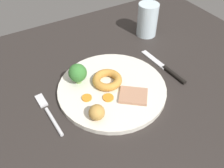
% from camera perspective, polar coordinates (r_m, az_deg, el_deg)
% --- Properties ---
extents(dining_table, '(1.20, 0.84, 0.04)m').
position_cam_1_polar(dining_table, '(0.67, -2.81, -2.77)').
color(dining_table, '#2B2623').
rests_on(dining_table, ground).
extents(dinner_plate, '(0.29, 0.29, 0.01)m').
position_cam_1_polar(dinner_plate, '(0.65, 0.00, -1.07)').
color(dinner_plate, silver).
rests_on(dinner_plate, dining_table).
extents(meat_slice_main, '(0.09, 0.09, 0.01)m').
position_cam_1_polar(meat_slice_main, '(0.62, 5.10, -2.77)').
color(meat_slice_main, tan).
rests_on(meat_slice_main, dinner_plate).
extents(yorkshire_pudding, '(0.08, 0.08, 0.02)m').
position_cam_1_polar(yorkshire_pudding, '(0.65, -1.14, 0.99)').
color(yorkshire_pudding, '#C68938').
rests_on(yorkshire_pudding, dinner_plate).
extents(roast_potato_left, '(0.06, 0.06, 0.04)m').
position_cam_1_polar(roast_potato_left, '(0.57, -3.65, -6.75)').
color(roast_potato_left, '#BC8C42').
rests_on(roast_potato_left, dinner_plate).
extents(carrot_coin_front, '(0.03, 0.03, 0.00)m').
position_cam_1_polar(carrot_coin_front, '(0.62, -6.01, -3.29)').
color(carrot_coin_front, orange).
rests_on(carrot_coin_front, dinner_plate).
extents(carrot_coin_back, '(0.03, 0.03, 0.00)m').
position_cam_1_polar(carrot_coin_back, '(0.62, -1.02, -3.31)').
color(carrot_coin_back, orange).
rests_on(carrot_coin_back, dinner_plate).
extents(broccoli_floret, '(0.05, 0.05, 0.06)m').
position_cam_1_polar(broccoli_floret, '(0.65, -8.16, 2.59)').
color(broccoli_floret, '#8CB766').
rests_on(broccoli_floret, dinner_plate).
extents(fork, '(0.02, 0.15, 0.01)m').
position_cam_1_polar(fork, '(0.62, -14.89, -6.53)').
color(fork, silver).
rests_on(fork, dining_table).
extents(knife, '(0.03, 0.19, 0.01)m').
position_cam_1_polar(knife, '(0.74, 12.81, 3.57)').
color(knife, black).
rests_on(knife, dining_table).
extents(water_glass, '(0.07, 0.07, 0.11)m').
position_cam_1_polar(water_glass, '(0.86, 8.42, 14.87)').
color(water_glass, silver).
rests_on(water_glass, dining_table).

